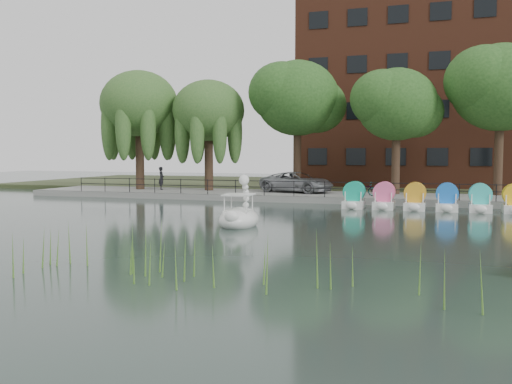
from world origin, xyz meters
The scene contains 17 objects.
ground_plane centered at (0.00, 0.00, 0.00)m, with size 120.00×120.00×0.00m, color #364740.
promenade centered at (0.00, 16.00, 0.20)m, with size 40.00×6.00×0.40m, color gray.
kerb centered at (0.00, 13.05, 0.20)m, with size 40.00×0.25×0.40m, color gray.
land_strip centered at (0.00, 30.00, 0.18)m, with size 60.00×22.00×0.36m, color #47512D.
railing centered at (0.00, 13.25, 1.15)m, with size 32.00×0.05×1.00m.
apartment_building centered at (7.00, 29.97, 9.36)m, with size 20.00×10.07×18.00m.
willow_left centered at (-13.00, 16.50, 6.87)m, with size 5.88×5.88×9.01m.
willow_mid centered at (-7.50, 17.00, 6.25)m, with size 5.32×5.32×8.15m.
broadleaf_center centered at (-1.00, 18.00, 7.06)m, with size 6.00×6.00×9.25m.
broadleaf_right centered at (6.00, 17.50, 6.39)m, with size 5.40×5.40×8.32m.
broadleaf_far centered at (12.50, 18.50, 7.40)m, with size 6.30×6.30×9.71m.
minivan centered at (-0.70, 16.75, 1.23)m, with size 5.96×2.74×1.66m, color gray.
bicycle centered at (4.19, 15.22, 0.90)m, with size 1.72×0.60×1.00m, color gray.
pedestrian centered at (-11.12, 16.38, 1.39)m, with size 0.71×0.48×1.98m, color black.
swan_boat centered at (0.67, 1.15, 0.48)m, with size 1.84×2.76×2.21m.
pedal_boat_row centered at (8.46, 10.86, 0.61)m, with size 9.65×1.70×1.40m.
reed_bank centered at (2.00, -9.50, 0.60)m, with size 24.00×2.40×1.20m.
Camera 1 is at (9.14, -22.10, 3.22)m, focal length 40.00 mm.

